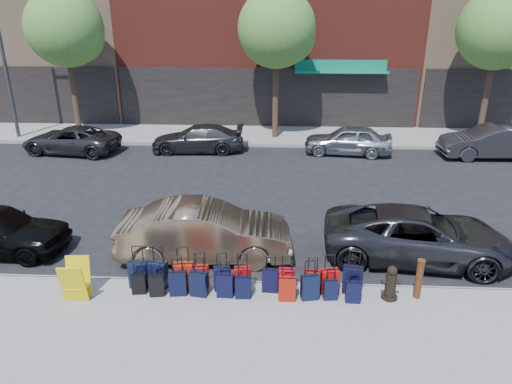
# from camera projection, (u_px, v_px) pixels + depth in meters

# --- Properties ---
(ground) EXTENTS (120.00, 120.00, 0.00)m
(ground) POSITION_uv_depth(u_px,v_px,m) (256.00, 212.00, 15.30)
(ground) COLOR black
(ground) RESTS_ON ground
(sidewalk_near) EXTENTS (60.00, 4.00, 0.15)m
(sidewalk_near) POSITION_uv_depth(u_px,v_px,m) (240.00, 339.00, 9.23)
(sidewalk_near) COLOR gray
(sidewalk_near) RESTS_ON ground
(sidewalk_far) EXTENTS (60.00, 4.00, 0.15)m
(sidewalk_far) POSITION_uv_depth(u_px,v_px,m) (266.00, 135.00, 24.56)
(sidewalk_far) COLOR gray
(sidewalk_far) RESTS_ON ground
(curb_near) EXTENTS (60.00, 0.08, 0.15)m
(curb_near) POSITION_uv_depth(u_px,v_px,m) (247.00, 284.00, 11.11)
(curb_near) COLOR gray
(curb_near) RESTS_ON ground
(curb_far) EXTENTS (60.00, 0.08, 0.15)m
(curb_far) POSITION_uv_depth(u_px,v_px,m) (264.00, 146.00, 22.68)
(curb_far) COLOR gray
(curb_far) RESTS_ON ground
(tree_left) EXTENTS (3.80, 3.80, 7.27)m
(tree_left) POSITION_uv_depth(u_px,v_px,m) (68.00, 30.00, 22.61)
(tree_left) COLOR black
(tree_left) RESTS_ON sidewalk_far
(tree_center) EXTENTS (3.80, 3.80, 7.27)m
(tree_center) POSITION_uv_depth(u_px,v_px,m) (279.00, 31.00, 22.10)
(tree_center) COLOR black
(tree_center) RESTS_ON sidewalk_far
(tree_right) EXTENTS (3.80, 3.80, 7.27)m
(tree_right) POSITION_uv_depth(u_px,v_px,m) (501.00, 31.00, 21.60)
(tree_right) COLOR black
(tree_right) RESTS_ON sidewalk_far
(streetlight) EXTENTS (2.59, 0.18, 8.00)m
(streetlight) POSITION_uv_depth(u_px,v_px,m) (5.00, 47.00, 22.38)
(streetlight) COLOR #333338
(streetlight) RESTS_ON sidewalk_far
(suitcase_front_0) EXTENTS (0.44, 0.24, 1.04)m
(suitcase_front_0) POSITION_uv_depth(u_px,v_px,m) (139.00, 274.00, 10.79)
(suitcase_front_0) COLOR black
(suitcase_front_0) RESTS_ON sidewalk_near
(suitcase_front_1) EXTENTS (0.47, 0.31, 1.05)m
(suitcase_front_1) POSITION_uv_depth(u_px,v_px,m) (158.00, 274.00, 10.77)
(suitcase_front_1) COLOR black
(suitcase_front_1) RESTS_ON sidewalk_near
(suitcase_front_2) EXTENTS (0.47, 0.30, 1.07)m
(suitcase_front_2) POSITION_uv_depth(u_px,v_px,m) (184.00, 276.00, 10.69)
(suitcase_front_2) COLOR maroon
(suitcase_front_2) RESTS_ON sidewalk_near
(suitcase_front_3) EXTENTS (0.40, 0.26, 0.92)m
(suitcase_front_3) POSITION_uv_depth(u_px,v_px,m) (201.00, 277.00, 10.75)
(suitcase_front_3) COLOR #A60D0A
(suitcase_front_3) RESTS_ON sidewalk_near
(suitcase_front_4) EXTENTS (0.42, 0.27, 0.94)m
(suitcase_front_4) POSITION_uv_depth(u_px,v_px,m) (222.00, 278.00, 10.67)
(suitcase_front_4) COLOR black
(suitcase_front_4) RESTS_ON sidewalk_near
(suitcase_front_5) EXTENTS (0.40, 0.23, 0.94)m
(suitcase_front_5) POSITION_uv_depth(u_px,v_px,m) (242.00, 279.00, 10.66)
(suitcase_front_5) COLOR #A00A0D
(suitcase_front_5) RESTS_ON sidewalk_near
(suitcase_front_6) EXTENTS (0.38, 0.23, 0.89)m
(suitcase_front_6) POSITION_uv_depth(u_px,v_px,m) (270.00, 280.00, 10.61)
(suitcase_front_6) COLOR black
(suitcase_front_6) RESTS_ON sidewalk_near
(suitcase_front_7) EXTENTS (0.38, 0.23, 0.89)m
(suitcase_front_7) POSITION_uv_depth(u_px,v_px,m) (286.00, 280.00, 10.65)
(suitcase_front_7) COLOR #AD0B16
(suitcase_front_7) RESTS_ON sidewalk_near
(suitcase_front_8) EXTENTS (0.39, 0.24, 0.89)m
(suitcase_front_8) POSITION_uv_depth(u_px,v_px,m) (312.00, 282.00, 10.57)
(suitcase_front_8) COLOR #9E0B0A
(suitcase_front_8) RESTS_ON sidewalk_near
(suitcase_front_9) EXTENTS (0.43, 0.28, 0.97)m
(suitcase_front_9) POSITION_uv_depth(u_px,v_px,m) (330.00, 281.00, 10.55)
(suitcase_front_9) COLOR #B20C0B
(suitcase_front_9) RESTS_ON sidewalk_near
(suitcase_front_10) EXTENTS (0.48, 0.33, 1.06)m
(suitcase_front_10) POSITION_uv_depth(u_px,v_px,m) (353.00, 280.00, 10.54)
(suitcase_front_10) COLOR black
(suitcase_front_10) RESTS_ON sidewalk_near
(suitcase_back_0) EXTENTS (0.35, 0.23, 0.78)m
(suitcase_back_0) POSITION_uv_depth(u_px,v_px,m) (139.00, 284.00, 10.56)
(suitcase_back_0) COLOR black
(suitcase_back_0) RESTS_ON sidewalk_near
(suitcase_back_1) EXTENTS (0.37, 0.25, 0.82)m
(suitcase_back_1) POSITION_uv_depth(u_px,v_px,m) (157.00, 285.00, 10.46)
(suitcase_back_1) COLOR black
(suitcase_back_1) RESTS_ON sidewalk_near
(suitcase_back_2) EXTENTS (0.41, 0.27, 0.93)m
(suitcase_back_2) POSITION_uv_depth(u_px,v_px,m) (178.00, 283.00, 10.49)
(suitcase_back_2) COLOR black
(suitcase_back_2) RESTS_ON sidewalk_near
(suitcase_back_3) EXTENTS (0.43, 0.28, 0.95)m
(suitcase_back_3) POSITION_uv_depth(u_px,v_px,m) (199.00, 284.00, 10.46)
(suitcase_back_3) COLOR black
(suitcase_back_3) RESTS_ON sidewalk_near
(suitcase_back_4) EXTENTS (0.39, 0.24, 0.90)m
(suitcase_back_4) POSITION_uv_depth(u_px,v_px,m) (225.00, 285.00, 10.43)
(suitcase_back_4) COLOR black
(suitcase_back_4) RESTS_ON sidewalk_near
(suitcase_back_5) EXTENTS (0.36, 0.22, 0.84)m
(suitcase_back_5) POSITION_uv_depth(u_px,v_px,m) (243.00, 287.00, 10.39)
(suitcase_back_5) COLOR black
(suitcase_back_5) RESTS_ON sidewalk_near
(suitcase_back_7) EXTENTS (0.38, 0.22, 0.90)m
(suitcase_back_7) POSITION_uv_depth(u_px,v_px,m) (287.00, 289.00, 10.29)
(suitcase_back_7) COLOR #9D170A
(suitcase_back_7) RESTS_ON sidewalk_near
(suitcase_back_8) EXTENTS (0.44, 0.31, 0.95)m
(suitcase_back_8) POSITION_uv_depth(u_px,v_px,m) (310.00, 287.00, 10.33)
(suitcase_back_8) COLOR black
(suitcase_back_8) RESTS_ON sidewalk_near
(suitcase_back_9) EXTENTS (0.34, 0.22, 0.76)m
(suitcase_back_9) POSITION_uv_depth(u_px,v_px,m) (330.00, 290.00, 10.34)
(suitcase_back_9) COLOR black
(suitcase_back_9) RESTS_ON sidewalk_near
(suitcase_back_10) EXTENTS (0.34, 0.21, 0.80)m
(suitcase_back_10) POSITION_uv_depth(u_px,v_px,m) (353.00, 292.00, 10.23)
(suitcase_back_10) COLOR black
(suitcase_back_10) RESTS_ON sidewalk_near
(fire_hydrant) EXTENTS (0.42, 0.37, 0.83)m
(fire_hydrant) POSITION_uv_depth(u_px,v_px,m) (391.00, 284.00, 10.31)
(fire_hydrant) COLOR black
(fire_hydrant) RESTS_ON sidewalk_near
(bollard) EXTENTS (0.18, 0.18, 0.97)m
(bollard) POSITION_uv_depth(u_px,v_px,m) (419.00, 278.00, 10.30)
(bollard) COLOR #38190C
(bollard) RESTS_ON sidewalk_near
(display_rack) EXTENTS (0.58, 0.63, 0.97)m
(display_rack) POSITION_uv_depth(u_px,v_px,m) (76.00, 281.00, 10.24)
(display_rack) COLOR yellow
(display_rack) RESTS_ON sidewalk_near
(car_near_1) EXTENTS (4.70, 1.88, 1.52)m
(car_near_1) POSITION_uv_depth(u_px,v_px,m) (205.00, 232.00, 12.23)
(car_near_1) COLOR #907758
(car_near_1) RESTS_ON ground
(car_near_2) EXTENTS (5.20, 2.84, 1.38)m
(car_near_2) POSITION_uv_depth(u_px,v_px,m) (418.00, 235.00, 12.21)
(car_near_2) COLOR #2E2E30
(car_near_2) RESTS_ON ground
(car_far_0) EXTENTS (4.76, 2.66, 1.26)m
(car_far_0) POSITION_uv_depth(u_px,v_px,m) (71.00, 140.00, 21.58)
(car_far_0) COLOR #323335
(car_far_0) RESTS_ON ground
(car_far_1) EXTENTS (4.43, 1.97, 1.26)m
(car_far_1) POSITION_uv_depth(u_px,v_px,m) (198.00, 139.00, 21.77)
(car_far_1) COLOR #303032
(car_far_1) RESTS_ON ground
(car_far_2) EXTENTS (4.19, 2.10, 1.37)m
(car_far_2) POSITION_uv_depth(u_px,v_px,m) (348.00, 140.00, 21.33)
(car_far_2) COLOR #AEB0B5
(car_far_2) RESTS_ON ground
(car_far_3) EXTENTS (4.64, 1.71, 1.52)m
(car_far_3) POSITION_uv_depth(u_px,v_px,m) (493.00, 142.00, 20.74)
(car_far_3) COLOR #343437
(car_far_3) RESTS_ON ground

